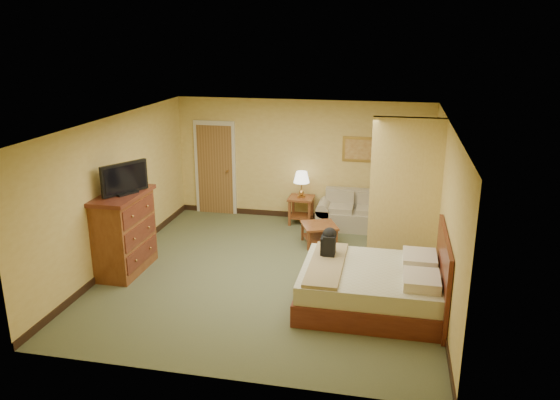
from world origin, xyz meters
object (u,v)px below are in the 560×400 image
(loveseat, at_px, (355,216))
(dresser, at_px, (124,232))
(bed, at_px, (378,286))
(coffee_table, at_px, (319,230))

(loveseat, relative_size, dresser, 1.12)
(bed, bearing_deg, coffee_table, 117.64)
(bed, bearing_deg, loveseat, 100.21)
(coffee_table, bearing_deg, loveseat, 60.55)
(loveseat, distance_m, bed, 3.43)
(loveseat, distance_m, dresser, 4.74)
(dresser, bearing_deg, loveseat, 38.75)
(dresser, bearing_deg, bed, -5.54)
(loveseat, height_order, coffee_table, loveseat)
(loveseat, bearing_deg, dresser, -141.25)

